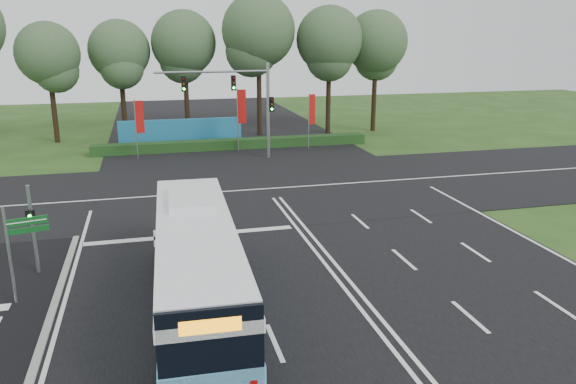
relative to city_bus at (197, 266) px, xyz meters
name	(u,v)px	position (x,y,z in m)	size (l,w,h in m)	color
ground	(328,268)	(5.33, 2.53, -1.72)	(120.00, 120.00, 0.00)	#224717
road_main	(328,268)	(5.33, 2.53, -1.70)	(20.00, 120.00, 0.04)	black
road_cross	(266,189)	(5.33, 14.53, -1.70)	(120.00, 14.00, 0.05)	black
kerb_strip	(44,337)	(-4.77, -0.47, -1.66)	(0.25, 18.00, 0.12)	gray
city_bus	(197,266)	(0.00, 0.00, 0.00)	(2.88, 12.01, 3.43)	#63BAE5
pedestrian_signal	(33,227)	(-5.76, 4.71, 0.23)	(0.33, 0.42, 3.58)	gray
street_sign	(18,241)	(-5.77, 2.31, 0.54)	(1.35, 0.40, 3.54)	gray
banner_flag_left	(139,120)	(-1.91, 24.96, 1.16)	(0.65, 0.14, 4.41)	gray
banner_flag_mid	(241,111)	(5.82, 26.17, 1.47)	(0.73, 0.08, 4.92)	gray
banner_flag_right	(311,113)	(11.39, 25.67, 1.18)	(0.62, 0.29, 4.45)	gray
traffic_light_gantry	(244,96)	(5.54, 23.03, 2.94)	(8.41, 0.28, 7.00)	gray
hedge	(234,144)	(5.33, 27.03, -1.32)	(22.00, 1.20, 0.80)	#153814
blue_hoarding	(181,132)	(1.33, 29.53, -0.62)	(10.00, 0.30, 2.20)	#1C6D99
eucalyptus_row	(183,39)	(2.18, 33.83, 6.81)	(41.33, 9.77, 12.94)	black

